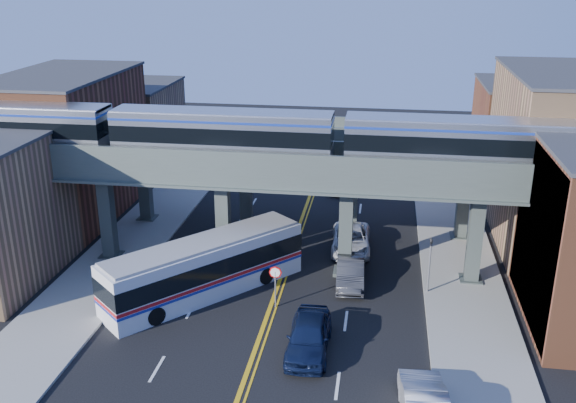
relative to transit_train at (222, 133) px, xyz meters
name	(u,v)px	position (x,y,z in m)	size (l,w,h in m)	color
ground	(261,333)	(3.85, -8.00, -9.09)	(120.00, 120.00, 0.00)	black
sidewalk_west	(130,245)	(-7.65, 2.00, -9.01)	(5.00, 70.00, 0.16)	gray
sidewalk_east	(459,266)	(15.35, 2.00, -9.01)	(5.00, 70.00, 0.16)	gray
building_west_b	(68,146)	(-14.65, 8.00, -3.59)	(8.00, 14.00, 11.00)	brown
building_west_c	(132,126)	(-14.65, 21.00, -5.09)	(8.00, 10.00, 8.00)	#A17A53
building_east_b	(561,160)	(22.35, 8.00, -3.09)	(8.00, 14.00, 12.00)	#A17A53
building_east_c	(523,135)	(22.35, 21.00, -4.59)	(8.00, 10.00, 9.00)	brown
mural_panel	(535,241)	(18.40, -4.00, -4.34)	(0.10, 9.50, 9.50)	teal
elevated_viaduct_near	(284,176)	(3.85, 0.00, -2.62)	(52.00, 3.60, 7.40)	#444E4A
elevated_viaduct_far	(299,147)	(3.85, 7.00, -2.62)	(52.00, 3.60, 7.40)	#444E4A
transit_train	(222,133)	(0.00, 0.00, 0.00)	(42.71, 2.67, 3.11)	black
stop_sign	(275,280)	(4.15, -5.00, -7.33)	(0.76, 0.09, 2.63)	slate
traffic_signal	(430,259)	(13.05, -2.00, -6.79)	(0.15, 0.18, 4.10)	slate
transit_bus	(205,268)	(-0.34, -4.01, -7.37)	(10.75, 11.54, 3.33)	silver
car_lane_a	(309,336)	(6.62, -9.28, -8.18)	(2.14, 5.33, 1.82)	black
car_lane_b	(350,272)	(8.29, -1.39, -8.28)	(1.70, 4.87, 1.60)	#2D2D30
car_lane_c	(351,240)	(8.04, 3.70, -8.30)	(2.61, 5.67, 1.57)	silver
car_lane_d	(345,180)	(6.71, 16.99, -8.26)	(2.31, 5.69, 1.65)	silver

